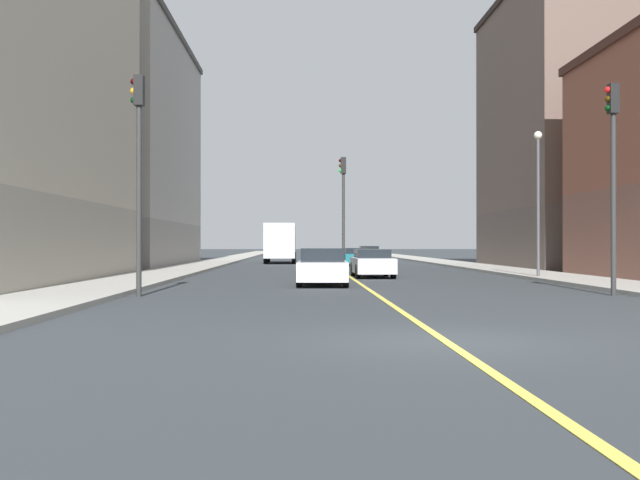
% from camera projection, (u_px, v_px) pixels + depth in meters
% --- Properties ---
extents(ground_plane, '(400.00, 400.00, 0.00)m').
position_uv_depth(ground_plane, '(445.00, 341.00, 12.29)').
color(ground_plane, '#2E3337').
rests_on(ground_plane, ground).
extents(sidewalk_left, '(3.17, 168.00, 0.15)m').
position_uv_depth(sidewalk_left, '(442.00, 262.00, 61.51)').
color(sidewalk_left, '#9E9B93').
rests_on(sidewalk_left, ground).
extents(sidewalk_right, '(3.17, 168.00, 0.15)m').
position_uv_depth(sidewalk_right, '(216.00, 262.00, 61.04)').
color(sidewalk_right, '#9E9B93').
rests_on(sidewalk_right, ground).
extents(lane_center_stripe, '(0.16, 154.00, 0.01)m').
position_uv_depth(lane_center_stripe, '(329.00, 263.00, 61.27)').
color(lane_center_stripe, '#E5D14C').
rests_on(lane_center_stripe, ground).
extents(building_left_mid, '(10.52, 16.04, 17.70)m').
position_uv_depth(building_left_mid, '(584.00, 130.00, 48.57)').
color(building_left_mid, brown).
rests_on(building_left_mid, ground).
extents(building_right_midblock, '(10.52, 21.80, 16.25)m').
position_uv_depth(building_right_midblock, '(107.00, 150.00, 52.91)').
color(building_right_midblock, gray).
rests_on(building_right_midblock, ground).
extents(traffic_light_left_near, '(0.40, 0.32, 6.45)m').
position_uv_depth(traffic_light_left_near, '(613.00, 160.00, 23.04)').
color(traffic_light_left_near, '#2D2D2D').
rests_on(traffic_light_left_near, ground).
extents(traffic_light_right_near, '(0.40, 0.32, 6.62)m').
position_uv_depth(traffic_light_right_near, '(138.00, 155.00, 22.66)').
color(traffic_light_right_near, '#2D2D2D').
rests_on(traffic_light_right_near, ground).
extents(traffic_light_median_far, '(0.40, 0.32, 6.32)m').
position_uv_depth(traffic_light_median_far, '(343.00, 198.00, 41.51)').
color(traffic_light_median_far, '#2D2D2D').
rests_on(traffic_light_median_far, ground).
extents(street_lamp_left_near, '(0.36, 0.36, 6.41)m').
position_uv_depth(street_lamp_left_near, '(538.00, 187.00, 33.50)').
color(street_lamp_left_near, '#4C4C51').
rests_on(street_lamp_left_near, ground).
extents(car_white, '(2.00, 4.38, 1.41)m').
position_uv_depth(car_white, '(323.00, 268.00, 28.66)').
color(car_white, white).
rests_on(car_white, ground).
extents(car_black, '(2.00, 4.27, 1.35)m').
position_uv_depth(car_black, '(369.00, 254.00, 69.41)').
color(car_black, black).
rests_on(car_black, ground).
extents(car_teal, '(2.02, 4.40, 1.26)m').
position_uv_depth(car_teal, '(356.00, 257.00, 55.05)').
color(car_teal, '#196670').
rests_on(car_teal, ground).
extents(car_silver, '(1.85, 4.35, 1.32)m').
position_uv_depth(car_silver, '(372.00, 263.00, 35.48)').
color(car_silver, silver).
rests_on(car_silver, ground).
extents(box_truck, '(2.48, 7.94, 3.15)m').
position_uv_depth(box_truck, '(280.00, 242.00, 60.76)').
color(box_truck, beige).
rests_on(box_truck, ground).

